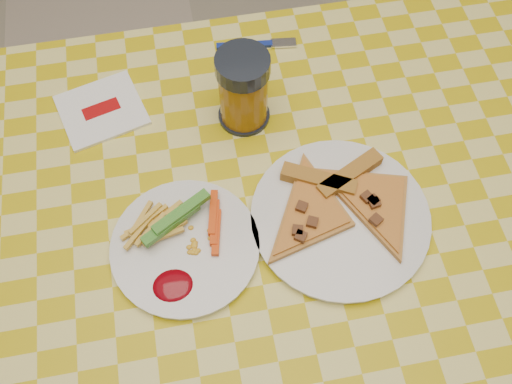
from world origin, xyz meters
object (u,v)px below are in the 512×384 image
Objects in this scene: plate_right at (340,218)px; drink_glass at (243,90)px; plate_left at (185,248)px; table at (254,258)px.

plate_right is 1.90× the size of drink_glass.
drink_glass is at bearing 60.33° from plate_left.
plate_left is (-0.10, 0.00, 0.08)m from table.
plate_right is (0.13, 0.01, 0.08)m from table.
plate_left and plate_right have the same top height.
plate_left reaches higher than table.
plate_right is (0.23, 0.00, 0.00)m from plate_left.
plate_left is at bearing -178.80° from plate_right.
table is at bearing -1.35° from plate_left.
plate_left is at bearing 178.65° from table.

